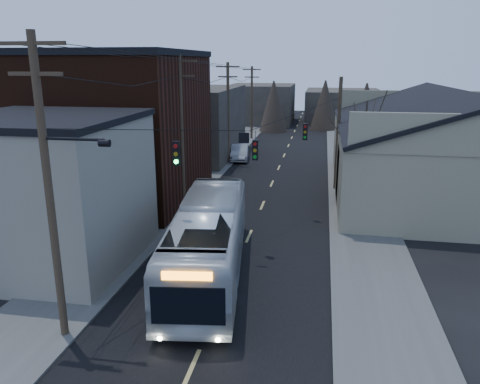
# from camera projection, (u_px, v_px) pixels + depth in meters

# --- Properties ---
(road_surface) EXTENTS (9.00, 110.00, 0.02)m
(road_surface) POSITION_uv_depth(u_px,v_px,m) (277.00, 173.00, 41.66)
(road_surface) COLOR black
(road_surface) RESTS_ON ground
(sidewalk_left) EXTENTS (4.00, 110.00, 0.12)m
(sidewalk_left) POSITION_uv_depth(u_px,v_px,m) (206.00, 169.00, 42.73)
(sidewalk_left) COLOR #474744
(sidewalk_left) RESTS_ON ground
(sidewalk_right) EXTENTS (4.00, 110.00, 0.12)m
(sidewalk_right) POSITION_uv_depth(u_px,v_px,m) (351.00, 175.00, 40.57)
(sidewalk_right) COLOR #474744
(sidewalk_right) RESTS_ON ground
(building_clapboard) EXTENTS (8.00, 8.00, 7.00)m
(building_clapboard) POSITION_uv_depth(u_px,v_px,m) (47.00, 193.00, 22.30)
(building_clapboard) COLOR gray
(building_clapboard) RESTS_ON ground
(building_brick) EXTENTS (10.00, 12.00, 10.00)m
(building_brick) POSITION_uv_depth(u_px,v_px,m) (121.00, 129.00, 32.50)
(building_brick) COLOR black
(building_brick) RESTS_ON ground
(building_left_far) EXTENTS (9.00, 14.00, 7.00)m
(building_left_far) POSITION_uv_depth(u_px,v_px,m) (191.00, 123.00, 47.99)
(building_left_far) COLOR #2F2A25
(building_left_far) RESTS_ON ground
(warehouse) EXTENTS (16.16, 20.60, 7.73)m
(warehouse) POSITION_uv_depth(u_px,v_px,m) (449.00, 159.00, 34.03)
(warehouse) COLOR #7D765B
(warehouse) RESTS_ON ground
(building_far_left) EXTENTS (10.00, 12.00, 6.00)m
(building_far_left) POSITION_uv_depth(u_px,v_px,m) (261.00, 104.00, 75.05)
(building_far_left) COLOR #2F2A25
(building_far_left) RESTS_ON ground
(building_far_right) EXTENTS (12.00, 14.00, 5.00)m
(building_far_right) POSITION_uv_depth(u_px,v_px,m) (343.00, 105.00, 77.76)
(building_far_right) COLOR #2F2A25
(building_far_right) RESTS_ON ground
(bare_tree) EXTENTS (0.40, 0.40, 7.20)m
(bare_tree) POSITION_uv_depth(u_px,v_px,m) (363.00, 157.00, 30.13)
(bare_tree) COLOR black
(bare_tree) RESTS_ON ground
(utility_lines) EXTENTS (11.24, 45.28, 10.50)m
(utility_lines) POSITION_uv_depth(u_px,v_px,m) (229.00, 125.00, 35.29)
(utility_lines) COLOR #382B1E
(utility_lines) RESTS_ON ground
(bus) EXTENTS (4.44, 12.60, 3.43)m
(bus) POSITION_uv_depth(u_px,v_px,m) (208.00, 240.00, 21.30)
(bus) COLOR #B5BCC2
(bus) RESTS_ON ground
(parked_car) EXTENTS (2.25, 4.90, 1.56)m
(parked_car) POSITION_uv_depth(u_px,v_px,m) (240.00, 152.00, 46.85)
(parked_car) COLOR #96989D
(parked_car) RESTS_ON ground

